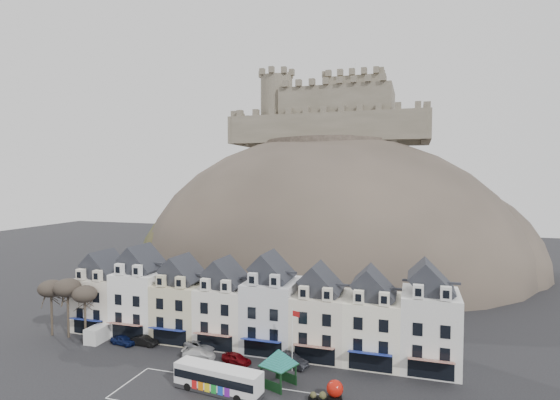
# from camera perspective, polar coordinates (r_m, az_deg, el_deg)

# --- Properties ---
(ground) EXTENTS (300.00, 300.00, 0.00)m
(ground) POSITION_cam_1_polar(r_m,az_deg,el_deg) (50.97, -11.21, -24.22)
(ground) COLOR black
(ground) RESTS_ON ground
(coach_bay_markings) EXTENTS (22.00, 7.50, 0.01)m
(coach_bay_markings) POSITION_cam_1_polar(r_m,az_deg,el_deg) (51.14, -8.32, -24.09)
(coach_bay_markings) COLOR silver
(coach_bay_markings) RESTS_ON ground
(townhouse_terrace) EXTENTS (54.40, 9.35, 11.80)m
(townhouse_terrace) POSITION_cam_1_polar(r_m,az_deg,el_deg) (62.43, -3.91, -13.74)
(townhouse_terrace) COLOR silver
(townhouse_terrace) RESTS_ON ground
(castle_hill) EXTENTS (100.00, 76.00, 68.00)m
(castle_hill) POSITION_cam_1_polar(r_m,az_deg,el_deg) (113.02, 6.54, -8.85)
(castle_hill) COLOR #36302A
(castle_hill) RESTS_ON ground
(castle) EXTENTS (50.20, 22.20, 22.00)m
(castle) POSITION_cam_1_polar(r_m,az_deg,el_deg) (118.83, 6.94, 11.16)
(castle) COLOR #5E5647
(castle) RESTS_ON ground
(tree_left_far) EXTENTS (3.61, 3.61, 8.24)m
(tree_left_far) POSITION_cam_1_polar(r_m,az_deg,el_deg) (73.35, -27.73, -10.25)
(tree_left_far) COLOR #372C23
(tree_left_far) RESTS_ON ground
(tree_left_mid) EXTENTS (3.78, 3.78, 8.64)m
(tree_left_mid) POSITION_cam_1_polar(r_m,az_deg,el_deg) (71.22, -26.01, -10.31)
(tree_left_mid) COLOR #372C23
(tree_left_mid) RESTS_ON ground
(tree_left_near) EXTENTS (3.43, 3.43, 7.84)m
(tree_left_near) POSITION_cam_1_polar(r_m,az_deg,el_deg) (69.40, -24.16, -11.20)
(tree_left_near) COLOR #372C23
(tree_left_near) RESTS_ON ground
(bus) EXTENTS (10.26, 3.55, 2.84)m
(bus) POSITION_cam_1_polar(r_m,az_deg,el_deg) (51.35, -8.10, -22.03)
(bus) COLOR #262628
(bus) RESTS_ON ground
(bus_shelter) EXTENTS (6.20, 6.20, 4.22)m
(bus_shelter) POSITION_cam_1_polar(r_m,az_deg,el_deg) (51.46, -0.18, -19.87)
(bus_shelter) COLOR black
(bus_shelter) RESTS_ON ground
(red_buoy) EXTENTS (1.74, 1.74, 2.15)m
(red_buoy) POSITION_cam_1_polar(r_m,az_deg,el_deg) (49.84, 7.18, -23.43)
(red_buoy) COLOR black
(red_buoy) RESTS_ON ground
(flagpole) EXTENTS (1.04, 0.45, 7.65)m
(flagpole) POSITION_cam_1_polar(r_m,az_deg,el_deg) (54.57, 1.68, -17.27)
(flagpole) COLOR silver
(flagpole) RESTS_ON ground
(white_van) EXTENTS (2.21, 4.80, 2.16)m
(white_van) POSITION_cam_1_polar(r_m,az_deg,el_deg) (70.00, -22.38, -15.71)
(white_van) COLOR silver
(white_van) RESTS_ON ground
(planter_west) EXTENTS (0.98, 0.67, 0.96)m
(planter_west) POSITION_cam_1_polar(r_m,az_deg,el_deg) (49.86, 4.36, -24.23)
(planter_west) COLOR black
(planter_west) RESTS_ON ground
(planter_east) EXTENTS (1.23, 0.96, 1.10)m
(planter_east) POSITION_cam_1_polar(r_m,az_deg,el_deg) (49.68, 5.61, -24.25)
(planter_east) COLOR black
(planter_east) RESTS_ON ground
(car_navy) EXTENTS (3.98, 2.12, 1.29)m
(car_navy) POSITION_cam_1_polar(r_m,az_deg,el_deg) (67.25, -19.80, -16.84)
(car_navy) COLOR #0C1640
(car_navy) RESTS_ON ground
(car_black) EXTENTS (3.96, 1.54, 1.28)m
(car_black) POSITION_cam_1_polar(r_m,az_deg,el_deg) (66.09, -17.28, -17.16)
(car_black) COLOR black
(car_black) RESTS_ON ground
(car_silver) EXTENTS (4.89, 3.31, 1.26)m
(car_silver) POSITION_cam_1_polar(r_m,az_deg,el_deg) (62.80, -10.43, -18.18)
(car_silver) COLOR #999CA0
(car_silver) RESTS_ON ground
(car_white) EXTENTS (4.52, 2.40, 1.25)m
(car_white) POSITION_cam_1_polar(r_m,az_deg,el_deg) (60.22, -10.54, -19.14)
(car_white) COLOR silver
(car_white) RESTS_ON ground
(car_maroon) EXTENTS (4.26, 2.66, 1.35)m
(car_maroon) POSITION_cam_1_polar(r_m,az_deg,el_deg) (58.12, -5.71, -19.89)
(car_maroon) COLOR #560409
(car_maroon) RESTS_ON ground
(car_charcoal) EXTENTS (4.95, 3.06, 1.54)m
(car_charcoal) POSITION_cam_1_polar(r_m,az_deg,el_deg) (57.16, 1.34, -20.18)
(car_charcoal) COLOR black
(car_charcoal) RESTS_ON ground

